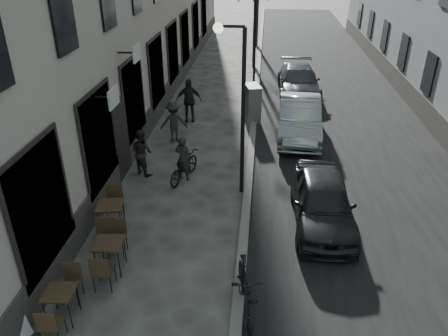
% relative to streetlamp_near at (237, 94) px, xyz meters
% --- Properties ---
extents(road, '(7.30, 60.00, 0.00)m').
position_rel_streetlamp_near_xyz_m(road, '(4.02, 10.00, -3.16)').
color(road, black).
rests_on(road, ground).
extents(kerb, '(0.25, 60.00, 0.12)m').
position_rel_streetlamp_near_xyz_m(kerb, '(0.37, 10.00, -3.10)').
color(kerb, slate).
rests_on(kerb, ground).
extents(streetlamp_near, '(0.90, 0.28, 5.09)m').
position_rel_streetlamp_near_xyz_m(streetlamp_near, '(0.00, 0.00, 0.00)').
color(streetlamp_near, black).
rests_on(streetlamp_near, ground).
extents(streetlamp_far, '(0.90, 0.28, 5.09)m').
position_rel_streetlamp_near_xyz_m(streetlamp_far, '(0.00, 12.00, 0.00)').
color(streetlamp_far, black).
rests_on(streetlamp_far, ground).
extents(bistro_set_a, '(0.64, 1.50, 0.88)m').
position_rel_streetlamp_near_xyz_m(bistro_set_a, '(-3.21, -5.51, -2.71)').
color(bistro_set_a, '#302215').
rests_on(bistro_set_a, ground).
extents(bistro_set_b, '(0.69, 1.63, 0.95)m').
position_rel_streetlamp_near_xyz_m(bistro_set_b, '(-2.70, -3.94, -2.67)').
color(bistro_set_b, '#302215').
rests_on(bistro_set_b, ground).
extents(bistro_set_c, '(0.78, 1.71, 0.98)m').
position_rel_streetlamp_near_xyz_m(bistro_set_c, '(-3.18, -2.39, -2.65)').
color(bistro_set_c, '#302215').
rests_on(bistro_set_c, ground).
extents(sign_board, '(0.52, 0.74, 1.19)m').
position_rel_streetlamp_near_xyz_m(sign_board, '(-3.85, -6.27, -2.68)').
color(sign_board, black).
rests_on(sign_board, ground).
extents(utility_cabinet, '(0.83, 1.15, 1.55)m').
position_rel_streetlamp_near_xyz_m(utility_cabinet, '(0.27, 6.15, -2.39)').
color(utility_cabinet, slate).
rests_on(utility_cabinet, ground).
extents(bicycle, '(1.13, 1.87, 0.93)m').
position_rel_streetlamp_near_xyz_m(bicycle, '(-1.76, 0.62, -2.70)').
color(bicycle, black).
rests_on(bicycle, ground).
extents(cyclist_rider, '(0.64, 0.52, 1.52)m').
position_rel_streetlamp_near_xyz_m(cyclist_rider, '(-1.76, 0.62, -2.40)').
color(cyclist_rider, black).
rests_on(cyclist_rider, ground).
extents(pedestrian_near, '(0.97, 0.92, 1.58)m').
position_rel_streetlamp_near_xyz_m(pedestrian_near, '(-3.18, 0.90, -2.37)').
color(pedestrian_near, black).
rests_on(pedestrian_near, ground).
extents(pedestrian_mid, '(1.17, 0.86, 1.61)m').
position_rel_streetlamp_near_xyz_m(pedestrian_mid, '(-2.65, 3.59, -2.35)').
color(pedestrian_mid, '#282523').
rests_on(pedestrian_mid, ground).
extents(pedestrian_far, '(1.15, 0.65, 1.86)m').
position_rel_streetlamp_near_xyz_m(pedestrian_far, '(-2.42, 5.77, -2.23)').
color(pedestrian_far, black).
rests_on(pedestrian_far, ground).
extents(car_near, '(1.63, 3.98, 1.35)m').
position_rel_streetlamp_near_xyz_m(car_near, '(2.47, -1.45, -2.48)').
color(car_near, black).
rests_on(car_near, ground).
extents(car_mid, '(1.78, 4.63, 1.50)m').
position_rel_streetlamp_near_xyz_m(car_mid, '(2.19, 4.60, -2.41)').
color(car_mid, '#989CA0').
rests_on(car_mid, ground).
extents(car_far, '(2.06, 4.87, 1.40)m').
position_rel_streetlamp_near_xyz_m(car_far, '(2.47, 9.79, -2.46)').
color(car_far, '#3B3D46').
rests_on(car_far, ground).
extents(moped, '(0.90, 2.00, 1.16)m').
position_rel_streetlamp_near_xyz_m(moped, '(0.52, -4.91, -2.58)').
color(moped, black).
rests_on(moped, ground).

